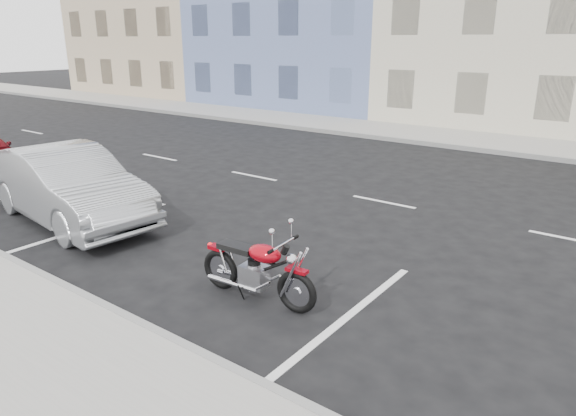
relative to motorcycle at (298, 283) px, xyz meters
name	(u,v)px	position (x,y,z in m)	size (l,w,h in m)	color
ground	(469,219)	(0.61, 5.37, -0.45)	(120.00, 120.00, 0.00)	black
sidewalk_far	(415,134)	(-4.39, 14.07, -0.38)	(80.00, 3.40, 0.15)	gray
curb_near	(22,267)	(-4.39, -1.63, -0.37)	(80.00, 0.12, 0.16)	gray
curb_far	(397,140)	(-4.39, 12.37, -0.37)	(80.00, 0.12, 0.16)	gray
bldg_far_west	(186,4)	(-25.39, 21.67, 5.55)	(12.00, 12.00, 12.00)	tan
motorcycle	(298,283)	(0.00, 0.00, 0.00)	(1.99, 0.66, 1.00)	black
sedan_silver	(68,185)	(-6.04, 0.27, 0.31)	(1.62, 4.66, 1.53)	#93969A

